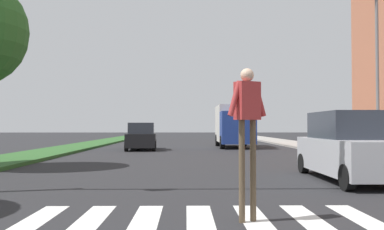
% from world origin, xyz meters
% --- Properties ---
extents(ground_plane, '(140.00, 140.00, 0.00)m').
position_xyz_m(ground_plane, '(0.00, 30.00, 0.00)').
color(ground_plane, '#262628').
extents(crosswalk, '(5.85, 2.20, 0.01)m').
position_xyz_m(crosswalk, '(0.00, 7.17, 0.00)').
color(crosswalk, silver).
rests_on(crosswalk, ground_plane).
extents(median_strip, '(2.87, 64.00, 0.15)m').
position_xyz_m(median_strip, '(-7.96, 28.00, 0.07)').
color(median_strip, '#2D5B28').
rests_on(median_strip, ground_plane).
extents(sidewalk_right, '(3.00, 64.00, 0.15)m').
position_xyz_m(sidewalk_right, '(8.80, 28.00, 0.07)').
color(sidewalk_right, '#9E9991').
rests_on(sidewalk_right, ground_plane).
extents(traffic_light_gantry, '(9.09, 0.30, 6.00)m').
position_xyz_m(traffic_light_gantry, '(-4.15, 9.47, 4.37)').
color(traffic_light_gantry, gold).
rests_on(traffic_light_gantry, median_strip).
extents(street_lamp_right, '(1.02, 0.24, 7.50)m').
position_xyz_m(street_lamp_right, '(8.20, 18.21, 4.59)').
color(street_lamp_right, slate).
rests_on(street_lamp_right, sidewalk_right).
extents(pedestrian_performer, '(0.70, 0.42, 2.49)m').
position_xyz_m(pedestrian_performer, '(0.76, 6.95, 1.66)').
color(pedestrian_performer, brown).
rests_on(pedestrian_performer, ground_plane).
extents(suv_crossing, '(1.99, 4.61, 1.97)m').
position_xyz_m(suv_crossing, '(4.50, 11.92, 0.93)').
color(suv_crossing, '#B7B7BC').
rests_on(suv_crossing, ground_plane).
extents(sedan_midblock, '(2.15, 4.41, 1.77)m').
position_xyz_m(sedan_midblock, '(-3.14, 26.87, 0.81)').
color(sedan_midblock, black).
rests_on(sedan_midblock, ground_plane).
extents(truck_box_delivery, '(2.40, 6.20, 3.10)m').
position_xyz_m(truck_box_delivery, '(3.28, 30.03, 1.63)').
color(truck_box_delivery, navy).
rests_on(truck_box_delivery, ground_plane).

